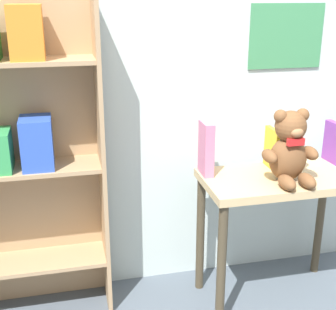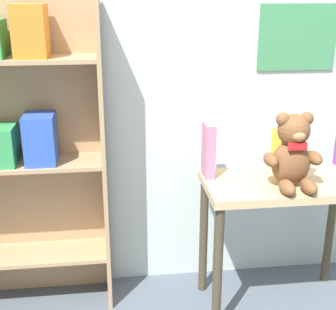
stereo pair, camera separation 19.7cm
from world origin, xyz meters
name	(u,v)px [view 2 (the right image)]	position (x,y,z in m)	size (l,w,h in m)	color
wall_back	(210,29)	(0.00, 1.40, 1.25)	(4.80, 0.07, 2.50)	silver
bookshelf_side	(24,141)	(-0.84, 1.27, 0.79)	(0.71, 0.23, 1.40)	tan
display_table	(283,204)	(0.28, 1.07, 0.52)	(0.70, 0.37, 0.63)	tan
teddy_bear	(293,153)	(0.28, 1.01, 0.78)	(0.24, 0.22, 0.32)	brown
book_standing_pink	(208,150)	(-0.04, 1.17, 0.75)	(0.04, 0.11, 0.24)	#D17093
book_standing_yellow	(278,152)	(0.28, 1.18, 0.73)	(0.02, 0.13, 0.19)	gold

